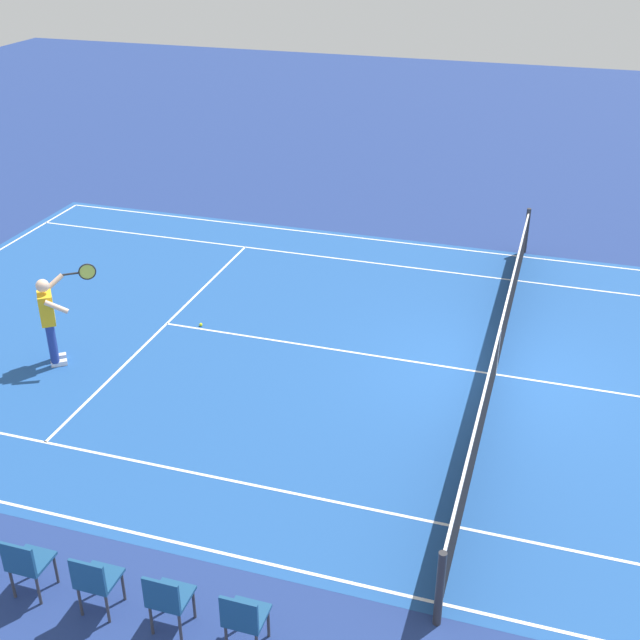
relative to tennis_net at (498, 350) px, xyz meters
name	(u,v)px	position (x,y,z in m)	size (l,w,h in m)	color
ground_plane	(495,374)	(0.00, 0.00, -0.49)	(60.00, 60.00, 0.00)	navy
court_slab	(495,374)	(0.00, 0.00, -0.49)	(24.20, 11.40, 0.00)	#1E4C93
court_line_markings	(495,374)	(0.00, 0.00, -0.49)	(23.85, 11.05, 0.01)	white
tennis_net	(498,350)	(0.00, 0.00, 0.00)	(0.10, 11.70, 1.08)	#2D2D33
tennis_player_near	(50,316)	(7.61, 1.93, 0.44)	(0.77, 1.06, 1.70)	navy
tennis_ball	(201,325)	(5.72, -0.11, -0.46)	(0.07, 0.07, 0.07)	#CCE01E
spectator_chair_0	(244,617)	(1.98, 6.82, 0.03)	(0.44, 0.44, 0.88)	#38383D
spectator_chair_1	(167,598)	(2.90, 6.82, 0.03)	(0.44, 0.44, 0.88)	#38383D
spectator_chair_2	(95,580)	(3.82, 6.82, 0.03)	(0.44, 0.44, 0.88)	#38383D
spectator_chair_3	(26,562)	(4.74, 6.82, 0.03)	(0.44, 0.44, 0.88)	#38383D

